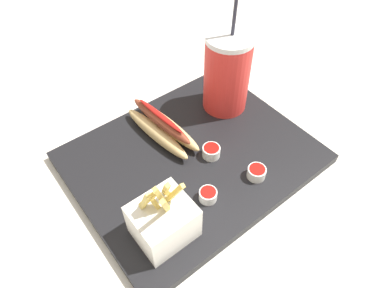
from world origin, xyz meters
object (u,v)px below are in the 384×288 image
at_px(ketchup_cup_1, 257,172).
at_px(hot_dog_1, 162,127).
at_px(soda_cup, 227,73).
at_px(ketchup_cup_3, 208,195).
at_px(fries_basket, 163,221).
at_px(ketchup_cup_2, 211,151).

bearing_deg(ketchup_cup_1, hot_dog_1, 111.58).
height_order(soda_cup, ketchup_cup_3, soda_cup).
bearing_deg(soda_cup, fries_basket, -148.60).
relative_size(hot_dog_1, ketchup_cup_3, 5.85).
xyz_separation_m(soda_cup, fries_basket, (-0.28, -0.17, -0.05)).
bearing_deg(soda_cup, hot_dog_1, 176.97).
relative_size(soda_cup, hot_dog_1, 1.39).
xyz_separation_m(soda_cup, hot_dog_1, (-0.16, 0.01, -0.06)).
bearing_deg(fries_basket, ketchup_cup_3, 3.82).
xyz_separation_m(fries_basket, ketchup_cup_1, (0.20, -0.01, -0.03)).
bearing_deg(ketchup_cup_2, ketchup_cup_1, -69.79).
distance_m(soda_cup, ketchup_cup_2, 0.17).
relative_size(ketchup_cup_1, ketchup_cup_2, 0.99).
relative_size(hot_dog_1, ketchup_cup_2, 5.41).
relative_size(soda_cup, ketchup_cup_3, 8.12).
distance_m(fries_basket, ketchup_cup_3, 0.10).
height_order(hot_dog_1, ketchup_cup_3, hot_dog_1).
height_order(fries_basket, hot_dog_1, fries_basket).
relative_size(ketchup_cup_2, ketchup_cup_3, 1.08).
distance_m(hot_dog_1, ketchup_cup_2, 0.11).
height_order(fries_basket, ketchup_cup_3, fries_basket).
height_order(fries_basket, ketchup_cup_2, fries_basket).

